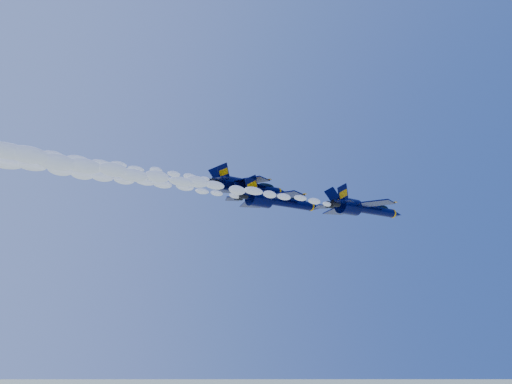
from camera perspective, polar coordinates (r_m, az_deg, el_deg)
jet_lead at (r=80.79m, az=12.13°, el=-1.82°), size 16.72×13.72×6.21m
smoke_trail_jet_lead at (r=59.98m, az=-10.60°, el=1.62°), size 55.04×2.13×1.92m
jet_second at (r=77.69m, az=2.36°, el=-0.99°), size 16.86×13.83×6.27m
smoke_trail_jet_second at (r=62.76m, az=-23.33°, el=2.66°), size 55.04×2.15×1.93m
jet_third at (r=79.19m, az=-1.09°, el=0.70°), size 15.21×12.48×5.65m
smoke_trail_jet_third at (r=66.41m, az=-25.95°, el=4.45°), size 55.04×1.94×1.74m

